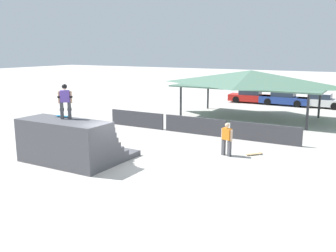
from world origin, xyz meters
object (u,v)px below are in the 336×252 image
at_px(skater_on_deck, 65,99).
at_px(skateboard_on_deck, 64,116).
at_px(parked_car_red, 251,97).
at_px(parked_car_blue, 284,99).
at_px(skateboard_on_ground, 255,154).
at_px(bystander_walking, 227,138).
at_px(parked_car_white, 321,101).

xyz_separation_m(skater_on_deck, skateboard_on_deck, (-0.37, 0.22, -0.86)).
height_order(parked_car_red, parked_car_blue, same).
height_order(skateboard_on_ground, parked_car_red, parked_car_red).
bearing_deg(bystander_walking, parked_car_blue, -69.28).
bearing_deg(skateboard_on_deck, parked_car_red, 79.66).
bearing_deg(skateboard_on_ground, parked_car_red, 60.50).
distance_m(skater_on_deck, parked_car_blue, 23.68).
distance_m(skateboard_on_ground, parked_car_blue, 17.95).
xyz_separation_m(skateboard_on_deck, parked_car_red, (1.82, 22.95, -1.47)).
bearing_deg(bystander_walking, parked_car_white, -79.05).
bearing_deg(parked_car_blue, skateboard_on_ground, -80.28).
bearing_deg(skater_on_deck, bystander_walking, -2.02).
height_order(skater_on_deck, skateboard_on_deck, skater_on_deck).
bearing_deg(skater_on_deck, skateboard_on_ground, -2.43).
distance_m(skateboard_on_ground, parked_car_red, 18.75).
bearing_deg(skateboard_on_deck, bystander_walking, 28.08).
relative_size(parked_car_red, parked_car_white, 1.07).
bearing_deg(skateboard_on_deck, skateboard_on_ground, 28.13).
bearing_deg(parked_car_blue, skater_on_deck, -100.03).
xyz_separation_m(skater_on_deck, skateboard_on_ground, (7.26, 5.35, -2.87)).
distance_m(bystander_walking, parked_car_red, 19.19).
height_order(skateboard_on_deck, bystander_walking, skateboard_on_deck).
bearing_deg(skateboard_on_ground, parked_car_blue, 50.85).
bearing_deg(skater_on_deck, parked_car_red, 47.60).
bearing_deg(parked_car_red, parked_car_blue, -4.18).
bearing_deg(parked_car_white, skateboard_on_ground, -91.19).
distance_m(bystander_walking, parked_car_white, 18.77).
distance_m(skateboard_on_deck, skateboard_on_ground, 9.42).
bearing_deg(bystander_walking, skater_on_deck, 53.09).
distance_m(bystander_walking, skateboard_on_ground, 1.67).
bearing_deg(skateboard_on_deck, parked_car_blue, 71.86).
bearing_deg(bystander_walking, parked_car_red, -59.77).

